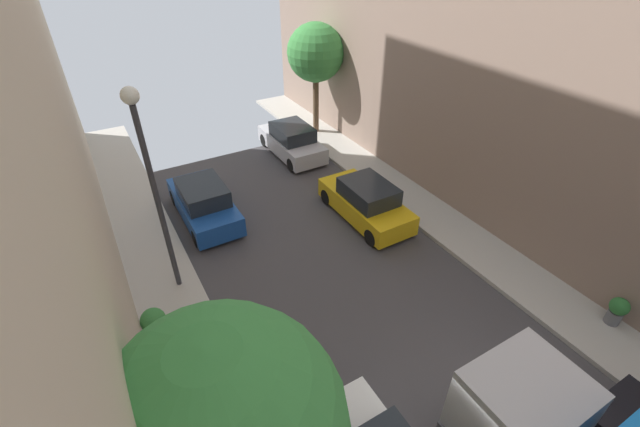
% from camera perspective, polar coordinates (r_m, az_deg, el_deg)
% --- Properties ---
extents(ground, '(32.00, 32.00, 0.00)m').
position_cam_1_polar(ground, '(11.40, 19.80, -25.55)').
color(ground, '#423F42').
extents(sidewalk_right, '(2.00, 44.00, 0.15)m').
position_cam_1_polar(sidewalk_right, '(14.47, 33.75, -13.68)').
color(sidewalk_right, '#B7B2A8').
rests_on(sidewalk_right, ground).
extents(parked_car_left_3, '(1.78, 4.20, 1.57)m').
position_cam_1_polar(parked_car_left_3, '(16.68, -15.47, 1.42)').
color(parked_car_left_3, '#194799').
rests_on(parked_car_left_3, ground).
extents(parked_car_right_2, '(1.78, 4.20, 1.57)m').
position_cam_1_polar(parked_car_right_2, '(16.22, 6.24, 1.58)').
color(parked_car_right_2, gold).
rests_on(parked_car_right_2, ground).
extents(parked_car_right_3, '(1.78, 4.20, 1.57)m').
position_cam_1_polar(parked_car_right_3, '(20.91, -3.84, 9.76)').
color(parked_car_right_3, silver).
rests_on(parked_car_right_3, ground).
extents(street_tree_1, '(2.83, 2.83, 5.52)m').
position_cam_1_polar(street_tree_1, '(22.13, -0.61, 20.89)').
color(street_tree_1, brown).
rests_on(street_tree_1, sidewalk_right).
extents(potted_plant_0, '(0.67, 0.67, 0.96)m').
position_cam_1_polar(potted_plant_0, '(12.52, -21.60, -13.56)').
color(potted_plant_0, '#B2A899').
rests_on(potted_plant_0, sidewalk_left).
extents(potted_plant_2, '(0.51, 0.51, 0.89)m').
position_cam_1_polar(potted_plant_2, '(14.63, 35.33, -10.61)').
color(potted_plant_2, slate).
rests_on(potted_plant_2, sidewalk_right).
extents(lamp_post, '(0.44, 0.44, 6.28)m').
position_cam_1_polar(lamp_post, '(11.90, -22.09, 5.41)').
color(lamp_post, '#333338').
rests_on(lamp_post, sidewalk_left).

